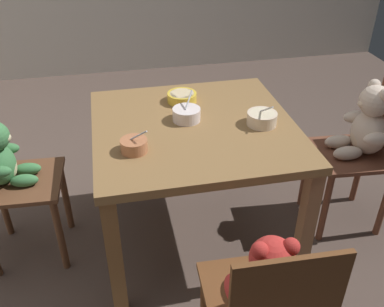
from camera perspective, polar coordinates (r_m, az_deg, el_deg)
The scene contains 9 objects.
ground_plane at distance 2.50m, azimuth 0.24°, elevation -10.89°, with size 5.20×5.20×0.04m.
dining_table at distance 2.11m, azimuth 0.28°, elevation 1.47°, with size 0.96×0.94×0.71m.
teddy_chair_near_right at distance 2.43m, azimuth 22.03°, elevation 2.39°, with size 0.43×0.40×0.86m.
teddy_chair_near_front at distance 1.50m, azimuth 9.77°, elevation -18.31°, with size 0.38×0.43×0.88m.
teddy_chair_near_left at distance 2.23m, azimuth -23.87°, elevation -1.61°, with size 0.41×0.39×0.96m.
porridge_bowl_terracotta_near_left at distance 1.86m, azimuth -7.71°, elevation 1.11°, with size 0.12×0.12×0.11m.
porridge_bowl_white_center at distance 2.08m, azimuth -0.74°, elevation 5.25°, with size 0.14×0.14×0.13m.
porridge_bowl_yellow_far_center at distance 2.27m, azimuth -1.35°, elevation 7.50°, with size 0.15×0.15×0.05m.
porridge_bowl_cream_near_right at distance 2.07m, azimuth 9.27°, elevation 4.65°, with size 0.14×0.15×0.13m.
Camera 1 is at (-0.38, -1.76, 1.71)m, focal length 40.15 mm.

